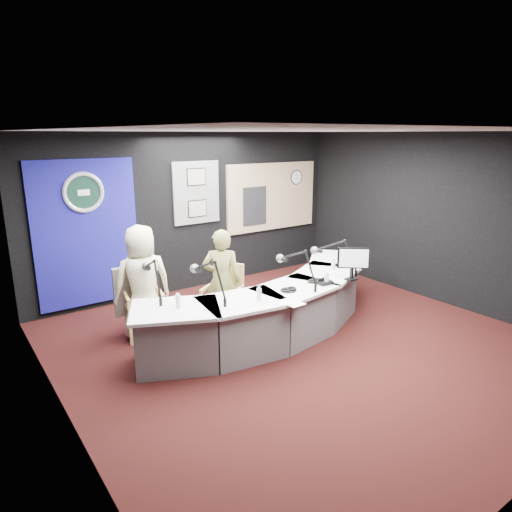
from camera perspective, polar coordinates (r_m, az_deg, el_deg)
ground at (r=6.33m, az=5.81°, el=-10.94°), size 6.00×6.00×0.00m
ceiling at (r=5.69m, az=6.57°, el=15.31°), size 6.00×6.00×0.02m
wall_back at (r=8.28m, az=-7.79°, el=5.44°), size 6.00×0.02×2.80m
wall_left at (r=4.52m, az=-23.68°, el=-3.85°), size 0.02×6.00×2.80m
wall_right at (r=8.13m, az=22.24°, el=4.27°), size 0.02×6.00×2.80m
broadcast_desk at (r=6.53m, az=2.36°, el=-6.42°), size 4.50×1.90×0.75m
backdrop_panel at (r=7.60m, az=-20.39°, el=2.61°), size 1.60×0.05×2.30m
agency_seal at (r=7.46m, az=-20.76°, el=7.43°), size 0.63×0.07×0.63m
seal_center at (r=7.47m, az=-20.77°, el=7.44°), size 0.48×0.01×0.48m
pinboard at (r=8.23m, az=-7.47°, el=7.85°), size 0.90×0.04×1.10m
framed_photo_upper at (r=8.18m, az=-7.44°, el=9.78°), size 0.34×0.02×0.27m
framed_photo_lower at (r=8.24m, az=-7.30°, el=5.90°), size 0.34×0.02×0.27m
booth_window_frame at (r=9.18m, az=2.03°, el=7.44°), size 2.12×0.06×1.32m
booth_glow at (r=9.17m, az=2.07°, el=7.43°), size 2.00×0.02×1.20m
equipment_rack at (r=8.91m, az=-0.17°, el=6.25°), size 0.55×0.02×0.75m
wall_clock at (r=9.49m, az=5.08°, el=9.77°), size 0.28×0.01×0.28m
armchair_left at (r=6.55m, az=-13.79°, el=-6.34°), size 0.56×0.56×0.85m
armchair_right at (r=6.58m, az=-4.24°, el=-5.52°), size 0.71×0.71×0.92m
draped_jacket at (r=6.68m, az=-15.25°, el=-4.23°), size 0.51×0.20×0.70m
person_man at (r=6.43m, az=-13.99°, el=-3.22°), size 0.84×0.60×1.60m
person_woman at (r=6.48m, az=-4.29°, el=-3.12°), size 0.65×0.62×1.50m
computer_monitor at (r=6.56m, az=11.98°, el=-0.24°), size 0.35×0.30×0.30m
desk_phone at (r=6.39m, az=8.57°, el=-3.28°), size 0.20×0.16×0.05m
headphones_near at (r=6.46m, az=7.38°, el=-3.07°), size 0.21×0.21×0.03m
headphones_far at (r=6.07m, az=4.08°, el=-4.20°), size 0.24×0.24×0.04m
paper_stack at (r=5.80m, az=-10.21°, el=-5.49°), size 0.24×0.30×0.00m
notepad at (r=5.67m, az=4.52°, el=-5.80°), size 0.22×0.31×0.00m
boom_mic_a at (r=5.85m, az=-12.79°, el=-2.37°), size 0.21×0.73×0.60m
boom_mic_b at (r=5.67m, az=-5.88°, el=-2.63°), size 0.19×0.74×0.60m
boom_mic_c at (r=6.16m, az=5.20°, el=-1.19°), size 0.23×0.73×0.60m
boom_mic_d at (r=6.78m, az=9.88°, el=0.17°), size 0.49×0.62×0.60m
water_bottles at (r=6.20m, az=3.96°, el=-3.08°), size 3.16×0.54×0.18m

